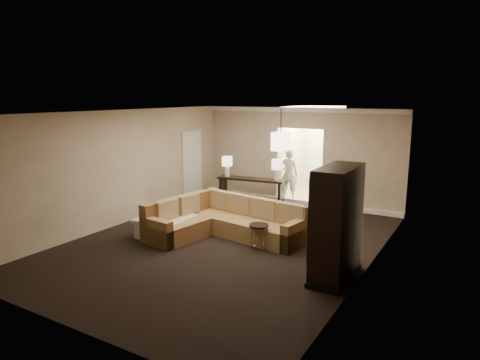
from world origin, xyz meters
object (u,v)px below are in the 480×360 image
Objects in this scene: sectional_sofa at (223,221)px; coffee_table at (165,226)px; armoire at (336,226)px; console_table at (251,189)px; drink_table at (259,231)px; person at (289,172)px.

coffee_table is (-1.15, -0.64, -0.12)m from sectional_sofa.
armoire is (2.88, -0.88, 0.60)m from sectional_sofa.
console_table is 3.98× the size of drink_table.
coffee_table is 0.55× the size of console_table.
armoire is at bearing 107.80° from person.
sectional_sofa reaches higher than console_table.
sectional_sofa is at bearing -80.54° from console_table.
console_table is 3.68m from drink_table.
armoire reaches higher than coffee_table.
coffee_table is 4.10m from armoire.
drink_table is at bearing 91.71° from person.
armoire reaches higher than drink_table.
drink_table is 4.44m from person.
armoire is at bearing -18.23° from drink_table.
drink_table is at bearing 9.18° from coffee_table.
coffee_table is at bearing -170.82° from drink_table.
sectional_sofa is at bearing 78.02° from person.
drink_table is 0.30× the size of person.
person is at bearing 122.14° from armoire.
person is (0.69, 1.10, 0.40)m from console_table.
sectional_sofa reaches higher than coffee_table.
console_table is at bearing 134.95° from armoire.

